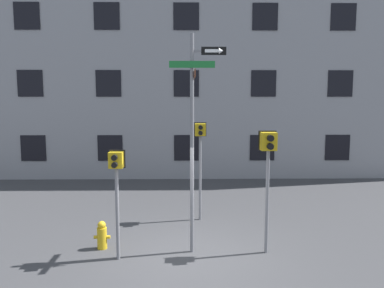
{
  "coord_description": "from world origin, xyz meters",
  "views": [
    {
      "loc": [
        -0.03,
        -8.25,
        3.58
      ],
      "look_at": [
        0.11,
        0.27,
        2.58
      ],
      "focal_mm": 35.0,
      "sensor_mm": 36.0,
      "label": 1
    }
  ],
  "objects_px": {
    "street_sign_pole": "(194,127)",
    "fire_hydrant": "(102,235)",
    "pedestrian_signal_right": "(268,157)",
    "pedestrian_signal_across": "(200,145)",
    "pedestrian_signal_left": "(116,175)"
  },
  "relations": [
    {
      "from": "fire_hydrant",
      "to": "pedestrian_signal_across",
      "type": "bearing_deg",
      "value": 41.5
    },
    {
      "from": "street_sign_pole",
      "to": "pedestrian_signal_left",
      "type": "distance_m",
      "value": 2.05
    },
    {
      "from": "pedestrian_signal_left",
      "to": "pedestrian_signal_right",
      "type": "relative_size",
      "value": 0.86
    },
    {
      "from": "pedestrian_signal_right",
      "to": "fire_hydrant",
      "type": "bearing_deg",
      "value": 175.5
    },
    {
      "from": "street_sign_pole",
      "to": "fire_hydrant",
      "type": "distance_m",
      "value": 3.45
    },
    {
      "from": "pedestrian_signal_across",
      "to": "street_sign_pole",
      "type": "bearing_deg",
      "value": -95.49
    },
    {
      "from": "pedestrian_signal_across",
      "to": "pedestrian_signal_left",
      "type": "bearing_deg",
      "value": -125.03
    },
    {
      "from": "pedestrian_signal_right",
      "to": "pedestrian_signal_across",
      "type": "bearing_deg",
      "value": 120.48
    },
    {
      "from": "pedestrian_signal_right",
      "to": "pedestrian_signal_left",
      "type": "bearing_deg",
      "value": -174.81
    },
    {
      "from": "street_sign_pole",
      "to": "pedestrian_signal_right",
      "type": "relative_size",
      "value": 1.76
    },
    {
      "from": "pedestrian_signal_left",
      "to": "pedestrian_signal_across",
      "type": "distance_m",
      "value": 3.43
    },
    {
      "from": "pedestrian_signal_right",
      "to": "pedestrian_signal_across",
      "type": "height_order",
      "value": "pedestrian_signal_across"
    },
    {
      "from": "pedestrian_signal_right",
      "to": "pedestrian_signal_across",
      "type": "xyz_separation_m",
      "value": [
        -1.46,
        2.48,
        -0.03
      ]
    },
    {
      "from": "pedestrian_signal_left",
      "to": "pedestrian_signal_across",
      "type": "relative_size",
      "value": 0.85
    },
    {
      "from": "street_sign_pole",
      "to": "pedestrian_signal_left",
      "type": "bearing_deg",
      "value": -167.15
    }
  ]
}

